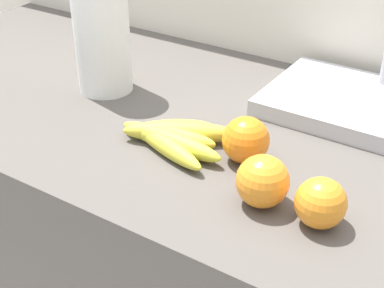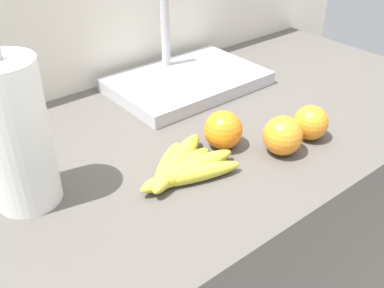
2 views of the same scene
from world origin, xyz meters
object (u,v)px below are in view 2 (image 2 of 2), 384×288
object	(u,v)px
banana_bunch	(181,168)
orange_far_right	(311,123)
sink_basin	(187,80)
paper_towel_roll	(15,136)
orange_center	(223,130)
orange_back_right	(283,136)

from	to	relation	value
banana_bunch	orange_far_right	world-z (taller)	orange_far_right
sink_basin	paper_towel_roll	bearing A→B (deg)	-159.58
banana_bunch	orange_center	xyz separation A→B (m)	(0.14, 0.03, 0.02)
paper_towel_roll	sink_basin	xyz separation A→B (m)	(0.52, 0.19, -0.11)
orange_far_right	sink_basin	world-z (taller)	sink_basin
orange_far_right	orange_center	size ratio (longest dim) A/B	0.93
orange_far_right	sink_basin	xyz separation A→B (m)	(-0.05, 0.38, -0.02)
orange_back_right	banana_bunch	bearing A→B (deg)	162.59
sink_basin	orange_far_right	bearing A→B (deg)	-83.03
orange_back_right	orange_center	world-z (taller)	same
orange_center	paper_towel_roll	bearing A→B (deg)	166.88
banana_bunch	orange_far_right	size ratio (longest dim) A/B	2.86
orange_center	sink_basin	world-z (taller)	sink_basin
orange_back_right	orange_far_right	bearing A→B (deg)	0.54
sink_basin	orange_center	bearing A→B (deg)	-114.01
orange_center	paper_towel_roll	size ratio (longest dim) A/B	0.28
banana_bunch	paper_towel_roll	xyz separation A→B (m)	(-0.26, 0.12, 0.12)
banana_bunch	orange_far_right	distance (m)	0.32
orange_back_right	orange_center	size ratio (longest dim) A/B	1.01
banana_bunch	paper_towel_roll	world-z (taller)	paper_towel_roll
orange_back_right	sink_basin	world-z (taller)	sink_basin
orange_far_right	paper_towel_roll	world-z (taller)	paper_towel_roll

